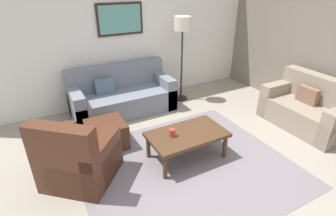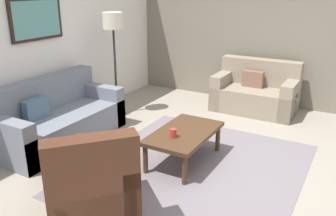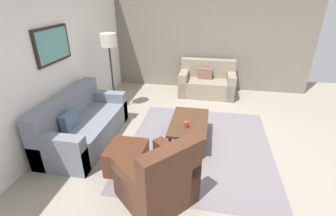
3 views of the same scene
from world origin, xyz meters
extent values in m
plane|color=gray|center=(0.00, 0.00, 0.00)|extent=(8.00, 8.00, 0.00)
cube|color=silver|center=(0.00, 2.60, 1.40)|extent=(6.00, 0.12, 2.80)
cube|color=slate|center=(3.00, 0.00, 1.40)|extent=(0.12, 5.20, 2.80)
cube|color=slate|center=(0.00, 0.00, 0.00)|extent=(2.81, 2.46, 0.01)
cube|color=slate|center=(-0.19, 2.01, 0.21)|extent=(1.91, 0.88, 0.42)
cube|color=slate|center=(-0.19, 2.33, 0.44)|extent=(1.91, 0.24, 0.88)
cube|color=slate|center=(-1.05, 2.01, 0.31)|extent=(0.20, 0.88, 0.62)
cube|color=slate|center=(0.66, 2.01, 0.31)|extent=(0.20, 0.88, 0.62)
cube|color=slate|center=(-0.49, 2.11, 0.56)|extent=(0.36, 0.12, 0.28)
cube|color=gray|center=(2.40, -0.02, 0.21)|extent=(0.80, 1.40, 0.42)
cube|color=gray|center=(2.68, -0.02, 0.44)|extent=(0.24, 1.40, 0.88)
cube|color=gray|center=(2.40, 0.58, 0.31)|extent=(0.80, 0.20, 0.62)
cube|color=gray|center=(2.40, -0.62, 0.31)|extent=(0.80, 0.20, 0.62)
cube|color=brown|center=(2.46, 0.05, 0.56)|extent=(0.12, 0.36, 0.28)
cube|color=#4C2819|center=(-1.31, 0.48, 0.22)|extent=(1.13, 1.13, 0.44)
cube|color=#4C2819|center=(-1.50, 0.25, 0.47)|extent=(0.73, 0.68, 0.95)
cube|color=#4C2819|center=(-1.07, 0.27, 0.30)|extent=(0.65, 0.71, 0.60)
cube|color=#4C2819|center=(-1.55, 0.69, 0.30)|extent=(0.65, 0.71, 0.60)
cube|color=#4C2819|center=(-0.81, 1.04, 0.20)|extent=(0.56, 0.56, 0.40)
cylinder|color=#472D1C|center=(-0.37, -0.06, 0.18)|extent=(0.06, 0.06, 0.36)
cylinder|color=#472D1C|center=(0.61, -0.06, 0.18)|extent=(0.06, 0.06, 0.36)
cylinder|color=#472D1C|center=(-0.37, 0.46, 0.18)|extent=(0.06, 0.06, 0.36)
cylinder|color=#472D1C|center=(0.61, 0.46, 0.18)|extent=(0.06, 0.06, 0.36)
cube|color=#472D1C|center=(0.12, 0.20, 0.39)|extent=(1.10, 0.64, 0.05)
cylinder|color=#B2332D|center=(-0.11, 0.23, 0.46)|extent=(0.08, 0.08, 0.11)
cylinder|color=black|center=(1.10, 1.99, 0.01)|extent=(0.28, 0.28, 0.03)
cylinder|color=#262626|center=(1.10, 1.99, 0.72)|extent=(0.04, 0.04, 1.45)
cylinder|color=beige|center=(1.10, 1.99, 1.58)|extent=(0.32, 0.32, 0.26)
cube|color=black|center=(0.04, 2.52, 1.66)|extent=(0.89, 0.04, 0.59)
cube|color=#5A968E|center=(0.04, 2.50, 1.66)|extent=(0.81, 0.01, 0.51)
camera|label=1|loc=(-1.60, -2.42, 2.38)|focal=27.96mm
camera|label=2|loc=(-3.51, -1.62, 2.15)|focal=38.00mm
camera|label=3|loc=(-3.61, -0.11, 2.46)|focal=25.89mm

